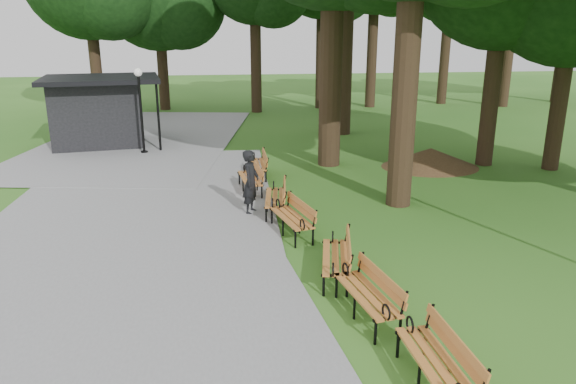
{
  "coord_description": "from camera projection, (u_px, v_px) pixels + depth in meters",
  "views": [
    {
      "loc": [
        -1.62,
        -10.92,
        4.86
      ],
      "look_at": [
        0.08,
        1.29,
        1.1
      ],
      "focal_mm": 33.48,
      "sensor_mm": 36.0,
      "label": 1
    }
  ],
  "objects": [
    {
      "name": "ground",
      "position": [
        292.0,
        256.0,
        11.97
      ],
      "size": [
        100.0,
        100.0,
        0.0
      ],
      "primitive_type": "plane",
      "color": "#2D641C",
      "rests_on": "ground"
    },
    {
      "name": "path",
      "position": [
        127.0,
        218.0,
        14.28
      ],
      "size": [
        12.0,
        38.0,
        0.06
      ],
      "primitive_type": "cube",
      "color": "gray",
      "rests_on": "ground"
    },
    {
      "name": "person",
      "position": [
        251.0,
        182.0,
        14.5
      ],
      "size": [
        0.63,
        0.76,
        1.77
      ],
      "primitive_type": "imported",
      "rotation": [
        0.0,
        0.0,
        1.19
      ],
      "color": "black",
      "rests_on": "ground"
    },
    {
      "name": "kiosk",
      "position": [
        97.0,
        111.0,
        23.0
      ],
      "size": [
        5.23,
        4.71,
        2.94
      ],
      "primitive_type": null,
      "rotation": [
        0.0,
        0.0,
        0.14
      ],
      "color": "black",
      "rests_on": "ground"
    },
    {
      "name": "lamp_post",
      "position": [
        140.0,
        93.0,
        21.11
      ],
      "size": [
        0.32,
        0.32,
        3.4
      ],
      "color": "black",
      "rests_on": "ground"
    },
    {
      "name": "dirt_mound",
      "position": [
        430.0,
        158.0,
        19.59
      ],
      "size": [
        2.99,
        2.99,
        0.7
      ],
      "primitive_type": "cone",
      "color": "#47301C",
      "rests_on": "ground"
    },
    {
      "name": "bench_0",
      "position": [
        435.0,
        362.0,
        7.42
      ],
      "size": [
        0.69,
        1.92,
        0.88
      ],
      "primitive_type": null,
      "rotation": [
        0.0,
        0.0,
        -1.55
      ],
      "color": "#B7682A",
      "rests_on": "ground"
    },
    {
      "name": "bench_1",
      "position": [
        366.0,
        295.0,
        9.3
      ],
      "size": [
        0.94,
        1.98,
        0.88
      ],
      "primitive_type": null,
      "rotation": [
        0.0,
        0.0,
        -1.41
      ],
      "color": "#B7682A",
      "rests_on": "ground"
    },
    {
      "name": "bench_2",
      "position": [
        335.0,
        257.0,
        10.82
      ],
      "size": [
        1.03,
        1.99,
        0.88
      ],
      "primitive_type": null,
      "rotation": [
        0.0,
        0.0,
        -1.78
      ],
      "color": "#B7682A",
      "rests_on": "ground"
    },
    {
      "name": "bench_3",
      "position": [
        291.0,
        218.0,
        13.09
      ],
      "size": [
        1.05,
        2.0,
        0.88
      ],
      "primitive_type": null,
      "rotation": [
        0.0,
        0.0,
        -1.34
      ],
      "color": "#B7682A",
      "rests_on": "ground"
    },
    {
      "name": "bench_4",
      "position": [
        275.0,
        198.0,
        14.64
      ],
      "size": [
        0.88,
        1.97,
        0.88
      ],
      "primitive_type": null,
      "rotation": [
        0.0,
        0.0,
        -1.7
      ],
      "color": "#B7682A",
      "rests_on": "ground"
    },
    {
      "name": "bench_5",
      "position": [
        250.0,
        179.0,
        16.52
      ],
      "size": [
        0.8,
        1.95,
        0.88
      ],
      "primitive_type": null,
      "rotation": [
        0.0,
        0.0,
        -1.48
      ],
      "color": "#B7682A",
      "rests_on": "ground"
    },
    {
      "name": "bench_6",
      "position": [
        257.0,
        165.0,
        18.22
      ],
      "size": [
        0.67,
        1.91,
        0.88
      ],
      "primitive_type": null,
      "rotation": [
        0.0,
        0.0,
        -1.58
      ],
      "color": "#B7682A",
      "rests_on": "ground"
    }
  ]
}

